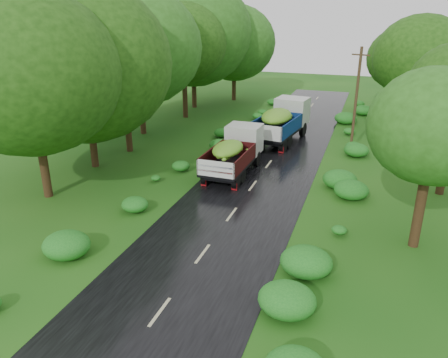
% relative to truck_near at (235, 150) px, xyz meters
% --- Properties ---
extents(ground, '(120.00, 120.00, 0.00)m').
position_rel_truck_near_xyz_m(ground, '(1.67, -13.82, -1.48)').
color(ground, '#11460F').
rests_on(ground, ground).
extents(road, '(6.50, 80.00, 0.02)m').
position_rel_truck_near_xyz_m(road, '(1.67, -8.82, -1.47)').
color(road, black).
rests_on(road, ground).
extents(road_lines, '(0.12, 69.60, 0.00)m').
position_rel_truck_near_xyz_m(road_lines, '(1.67, -7.82, -1.46)').
color(road_lines, '#BFB78C').
rests_on(road_lines, road).
extents(truck_near, '(2.32, 6.27, 2.62)m').
position_rel_truck_near_xyz_m(truck_near, '(0.00, 0.00, 0.00)').
color(truck_near, black).
rests_on(truck_near, ground).
extents(truck_far, '(3.41, 7.34, 2.97)m').
position_rel_truck_near_xyz_m(truck_far, '(1.36, 8.04, 0.20)').
color(truck_far, black).
rests_on(truck_far, ground).
extents(utility_pole, '(1.23, 0.51, 7.28)m').
position_rel_truck_near_xyz_m(utility_pole, '(6.62, 7.24, 2.27)').
color(utility_pole, '#382616').
rests_on(utility_pole, ground).
extents(trees_left, '(7.25, 33.33, 9.64)m').
position_rel_truck_near_xyz_m(trees_left, '(-8.98, 7.70, 5.21)').
color(trees_left, black).
rests_on(trees_left, ground).
extents(trees_right, '(5.37, 31.26, 7.76)m').
position_rel_truck_near_xyz_m(trees_right, '(10.69, 9.55, 4.07)').
color(trees_right, black).
rests_on(trees_right, ground).
extents(shrubs, '(11.90, 44.00, 0.70)m').
position_rel_truck_near_xyz_m(shrubs, '(1.67, 0.18, -1.13)').
color(shrubs, '#18671B').
rests_on(shrubs, ground).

